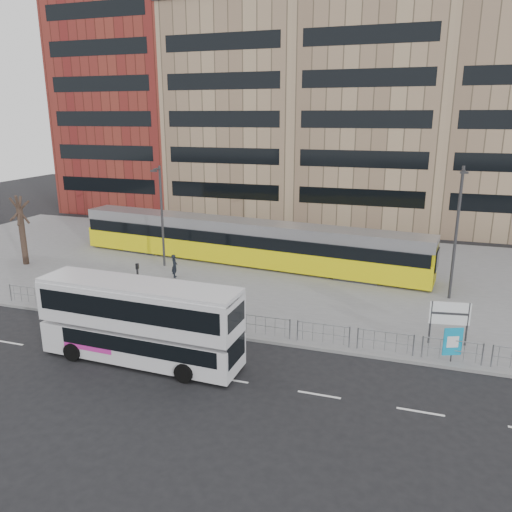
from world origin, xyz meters
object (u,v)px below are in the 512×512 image
(tram, at_px, (243,242))
(ad_panel, at_px, (453,342))
(station_sign, at_px, (450,315))
(traffic_light_west, at_px, (138,283))
(lamp_post_east, at_px, (457,229))
(lamp_post_west, at_px, (161,212))
(bare_tree, at_px, (17,193))
(double_decker_bus, at_px, (140,319))
(pedestrian, at_px, (175,266))

(tram, bearing_deg, ad_panel, -33.73)
(station_sign, relative_size, traffic_light_west, 0.72)
(tram, distance_m, lamp_post_east, 15.50)
(traffic_light_west, xyz_separation_m, lamp_post_west, (-3.37, 9.19, 2.15))
(ad_panel, relative_size, bare_tree, 0.23)
(lamp_post_west, relative_size, bare_tree, 1.04)
(double_decker_bus, relative_size, bare_tree, 1.34)
(double_decker_bus, bearing_deg, pedestrian, 111.51)
(station_sign, distance_m, lamp_post_east, 7.51)
(bare_tree, bearing_deg, pedestrian, 2.34)
(station_sign, distance_m, pedestrian, 18.58)
(tram, xyz_separation_m, lamp_post_east, (14.83, -3.51, 2.80))
(pedestrian, bearing_deg, tram, -55.10)
(tram, distance_m, ad_panel, 19.04)
(tram, distance_m, station_sign, 17.78)
(tram, xyz_separation_m, pedestrian, (-3.34, -4.98, -0.83))
(double_decker_bus, xyz_separation_m, ad_panel, (13.81, 4.05, -0.95))
(double_decker_bus, height_order, lamp_post_east, lamp_post_east)
(pedestrian, bearing_deg, bare_tree, 71.10)
(ad_panel, distance_m, lamp_post_east, 9.46)
(double_decker_bus, bearing_deg, tram, 94.39)
(station_sign, xyz_separation_m, lamp_post_west, (-19.84, 7.74, 2.58))
(pedestrian, distance_m, traffic_light_west, 7.09)
(ad_panel, distance_m, traffic_light_west, 16.60)
(pedestrian, xyz_separation_m, lamp_post_east, (18.18, 1.48, 3.62))
(station_sign, distance_m, traffic_light_west, 16.53)
(bare_tree, bearing_deg, double_decker_bus, -33.43)
(double_decker_bus, xyz_separation_m, lamp_post_west, (-6.13, 13.68, 2.19))
(tram, bearing_deg, lamp_post_west, -147.22)
(tram, xyz_separation_m, station_sign, (14.41, -10.42, -0.12))
(station_sign, relative_size, lamp_post_east, 0.27)
(station_sign, relative_size, ad_panel, 1.33)
(traffic_light_west, relative_size, lamp_post_east, 0.38)
(ad_panel, relative_size, lamp_post_east, 0.20)
(double_decker_bus, bearing_deg, ad_panel, 18.29)
(ad_panel, bearing_deg, traffic_light_west, 155.84)
(lamp_post_west, distance_m, lamp_post_east, 20.28)
(station_sign, height_order, ad_panel, station_sign)
(station_sign, xyz_separation_m, pedestrian, (-17.75, 5.43, -0.70))
(tram, distance_m, traffic_light_west, 12.04)
(ad_panel, xyz_separation_m, bare_tree, (-30.27, 6.81, 4.47))
(double_decker_bus, height_order, station_sign, double_decker_bus)
(traffic_light_west, bearing_deg, lamp_post_west, 103.37)
(ad_panel, relative_size, traffic_light_west, 0.54)
(double_decker_bus, distance_m, bare_tree, 20.03)
(ad_panel, bearing_deg, lamp_post_west, 131.60)
(pedestrian, bearing_deg, lamp_post_east, -106.60)
(traffic_light_west, bearing_deg, double_decker_bus, -65.28)
(bare_tree, bearing_deg, lamp_post_east, 3.71)
(double_decker_bus, height_order, ad_panel, double_decker_bus)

